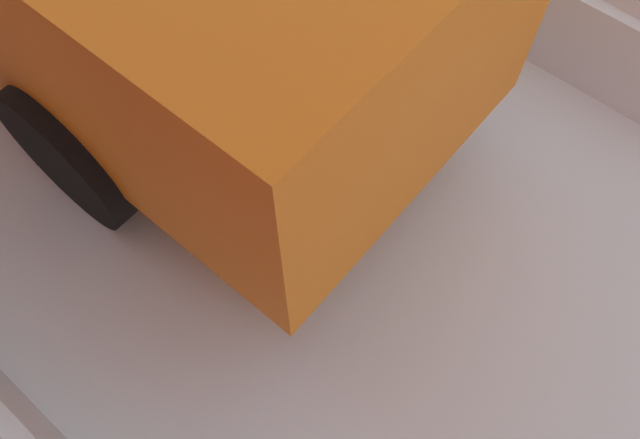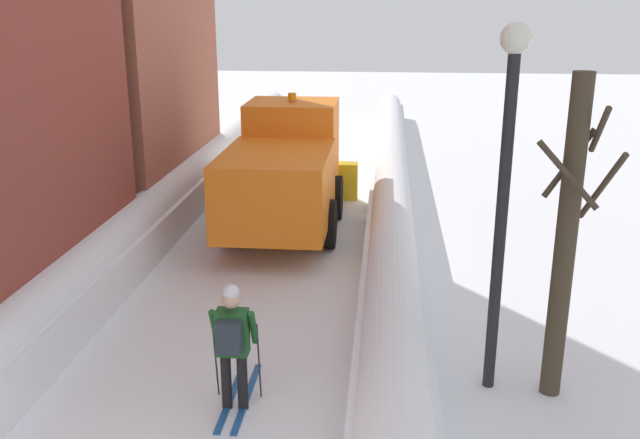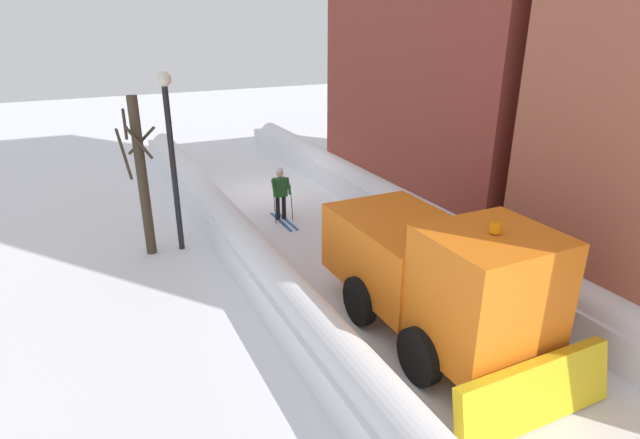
{
  "view_description": "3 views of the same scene",
  "coord_description": "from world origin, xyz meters",
  "px_view_note": "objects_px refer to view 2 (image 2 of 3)",
  "views": [
    {
      "loc": [
        -1.69,
        6.72,
        4.03
      ],
      "look_at": [
        -0.52,
        7.69,
        1.17
      ],
      "focal_mm": 36.25,
      "sensor_mm": 36.0,
      "label": 1
    },
    {
      "loc": [
        2.53,
        -5.35,
        5.29
      ],
      "look_at": [
        1.36,
        7.02,
        1.4
      ],
      "focal_mm": 39.41,
      "sensor_mm": 36.0,
      "label": 2
    },
    {
      "loc": [
        6.37,
        17.93,
        6.35
      ],
      "look_at": [
        1.1,
        6.91,
        1.53
      ],
      "focal_mm": 28.9,
      "sensor_mm": 36.0,
      "label": 3
    }
  ],
  "objects_px": {
    "skier": "(233,341)",
    "street_lamp": "(505,168)",
    "traffic_light_pole": "(8,166)",
    "bare_tree_near": "(567,237)",
    "plow_truck": "(285,170)"
  },
  "relations": [
    {
      "from": "plow_truck",
      "to": "street_lamp",
      "type": "height_order",
      "value": "street_lamp"
    },
    {
      "from": "plow_truck",
      "to": "traffic_light_pole",
      "type": "xyz_separation_m",
      "value": [
        -3.33,
        -6.08,
        1.43
      ]
    },
    {
      "from": "plow_truck",
      "to": "skier",
      "type": "distance_m",
      "value": 7.75
    },
    {
      "from": "traffic_light_pole",
      "to": "street_lamp",
      "type": "relative_size",
      "value": 0.82
    },
    {
      "from": "traffic_light_pole",
      "to": "bare_tree_near",
      "type": "bearing_deg",
      "value": -5.79
    },
    {
      "from": "plow_truck",
      "to": "skier",
      "type": "xyz_separation_m",
      "value": [
        0.4,
        -7.73,
        -0.48
      ]
    },
    {
      "from": "traffic_light_pole",
      "to": "skier",
      "type": "bearing_deg",
      "value": -23.87
    },
    {
      "from": "skier",
      "to": "bare_tree_near",
      "type": "relative_size",
      "value": 0.41
    },
    {
      "from": "plow_truck",
      "to": "street_lamp",
      "type": "relative_size",
      "value": 1.19
    },
    {
      "from": "plow_truck",
      "to": "bare_tree_near",
      "type": "height_order",
      "value": "bare_tree_near"
    },
    {
      "from": "street_lamp",
      "to": "bare_tree_near",
      "type": "distance_m",
      "value": 1.24
    },
    {
      "from": "skier",
      "to": "street_lamp",
      "type": "height_order",
      "value": "street_lamp"
    },
    {
      "from": "skier",
      "to": "street_lamp",
      "type": "bearing_deg",
      "value": 14.88
    },
    {
      "from": "bare_tree_near",
      "to": "skier",
      "type": "bearing_deg",
      "value": -169.2
    },
    {
      "from": "street_lamp",
      "to": "traffic_light_pole",
      "type": "bearing_deg",
      "value": 174.32
    }
  ]
}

